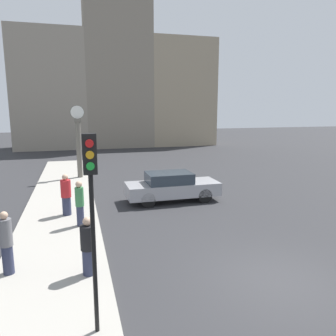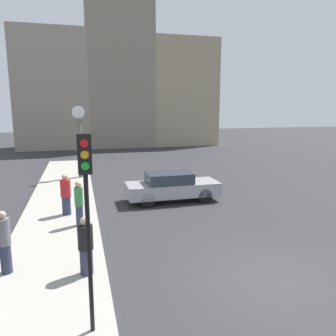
{
  "view_description": "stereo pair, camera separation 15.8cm",
  "coord_description": "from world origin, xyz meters",
  "px_view_note": "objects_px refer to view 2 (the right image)",
  "views": [
    {
      "loc": [
        -5.12,
        -7.12,
        4.68
      ],
      "look_at": [
        -0.86,
        8.03,
        1.75
      ],
      "focal_mm": 35.0,
      "sensor_mm": 36.0,
      "label": 1
    },
    {
      "loc": [
        -4.97,
        -7.16,
        4.68
      ],
      "look_at": [
        -0.86,
        8.03,
        1.75
      ],
      "focal_mm": 35.0,
      "sensor_mm": 36.0,
      "label": 2
    }
  ],
  "objects_px": {
    "sedan_car": "(172,186)",
    "pedestrian_green_hoodie": "(79,203)",
    "pedestrian_black_jacket": "(86,246)",
    "pedestrian_grey_jacket": "(4,242)",
    "traffic_light_near": "(86,195)",
    "street_clock": "(80,142)",
    "pedestrian_red_top": "(66,195)"
  },
  "relations": [
    {
      "from": "sedan_car",
      "to": "pedestrian_black_jacket",
      "type": "height_order",
      "value": "pedestrian_black_jacket"
    },
    {
      "from": "pedestrian_green_hoodie",
      "to": "pedestrian_grey_jacket",
      "type": "bearing_deg",
      "value": -120.8
    },
    {
      "from": "street_clock",
      "to": "pedestrian_black_jacket",
      "type": "relative_size",
      "value": 2.83
    },
    {
      "from": "pedestrian_green_hoodie",
      "to": "pedestrian_grey_jacket",
      "type": "distance_m",
      "value": 3.86
    },
    {
      "from": "sedan_car",
      "to": "pedestrian_green_hoodie",
      "type": "xyz_separation_m",
      "value": [
        -4.51,
        -2.81,
        0.3
      ]
    },
    {
      "from": "sedan_car",
      "to": "pedestrian_grey_jacket",
      "type": "xyz_separation_m",
      "value": [
        -6.48,
        -6.12,
        0.3
      ]
    },
    {
      "from": "street_clock",
      "to": "pedestrian_grey_jacket",
      "type": "distance_m",
      "value": 12.81
    },
    {
      "from": "traffic_light_near",
      "to": "pedestrian_red_top",
      "type": "xyz_separation_m",
      "value": [
        -0.75,
        7.87,
        -2.02
      ]
    },
    {
      "from": "street_clock",
      "to": "pedestrian_grey_jacket",
      "type": "height_order",
      "value": "street_clock"
    },
    {
      "from": "sedan_car",
      "to": "traffic_light_near",
      "type": "xyz_separation_m",
      "value": [
        -4.29,
        -9.19,
        2.29
      ]
    },
    {
      "from": "street_clock",
      "to": "pedestrian_black_jacket",
      "type": "xyz_separation_m",
      "value": [
        0.03,
        -13.19,
        -1.47
      ]
    },
    {
      "from": "pedestrian_red_top",
      "to": "pedestrian_green_hoodie",
      "type": "xyz_separation_m",
      "value": [
        0.54,
        -1.49,
        0.03
      ]
    },
    {
      "from": "street_clock",
      "to": "pedestrian_red_top",
      "type": "height_order",
      "value": "street_clock"
    },
    {
      "from": "sedan_car",
      "to": "pedestrian_green_hoodie",
      "type": "height_order",
      "value": "pedestrian_green_hoodie"
    },
    {
      "from": "traffic_light_near",
      "to": "street_clock",
      "type": "distance_m",
      "value": 15.64
    },
    {
      "from": "sedan_car",
      "to": "pedestrian_black_jacket",
      "type": "distance_m",
      "value": 8.03
    },
    {
      "from": "street_clock",
      "to": "pedestrian_red_top",
      "type": "distance_m",
      "value": 7.91
    },
    {
      "from": "pedestrian_grey_jacket",
      "to": "sedan_car",
      "type": "bearing_deg",
      "value": 43.35
    },
    {
      "from": "traffic_light_near",
      "to": "pedestrian_green_hoodie",
      "type": "bearing_deg",
      "value": 91.94
    },
    {
      "from": "traffic_light_near",
      "to": "street_clock",
      "type": "xyz_separation_m",
      "value": [
        -0.08,
        15.63,
        -0.61
      ]
    },
    {
      "from": "pedestrian_black_jacket",
      "to": "pedestrian_grey_jacket",
      "type": "distance_m",
      "value": 2.23
    },
    {
      "from": "traffic_light_near",
      "to": "pedestrian_black_jacket",
      "type": "distance_m",
      "value": 3.2
    },
    {
      "from": "pedestrian_black_jacket",
      "to": "pedestrian_grey_jacket",
      "type": "xyz_separation_m",
      "value": [
        -2.14,
        0.63,
        0.09
      ]
    },
    {
      "from": "sedan_car",
      "to": "pedestrian_red_top",
      "type": "height_order",
      "value": "pedestrian_red_top"
    },
    {
      "from": "street_clock",
      "to": "pedestrian_red_top",
      "type": "relative_size",
      "value": 2.63
    },
    {
      "from": "pedestrian_black_jacket",
      "to": "pedestrian_red_top",
      "type": "bearing_deg",
      "value": 97.32
    },
    {
      "from": "pedestrian_red_top",
      "to": "pedestrian_grey_jacket",
      "type": "height_order",
      "value": "pedestrian_grey_jacket"
    },
    {
      "from": "sedan_car",
      "to": "pedestrian_grey_jacket",
      "type": "bearing_deg",
      "value": -136.65
    },
    {
      "from": "street_clock",
      "to": "pedestrian_grey_jacket",
      "type": "xyz_separation_m",
      "value": [
        -2.11,
        -12.56,
        -1.38
      ]
    },
    {
      "from": "pedestrian_black_jacket",
      "to": "pedestrian_green_hoodie",
      "type": "height_order",
      "value": "pedestrian_green_hoodie"
    },
    {
      "from": "sedan_car",
      "to": "pedestrian_black_jacket",
      "type": "xyz_separation_m",
      "value": [
        -4.34,
        -6.75,
        0.21
      ]
    },
    {
      "from": "traffic_light_near",
      "to": "street_clock",
      "type": "height_order",
      "value": "street_clock"
    }
  ]
}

